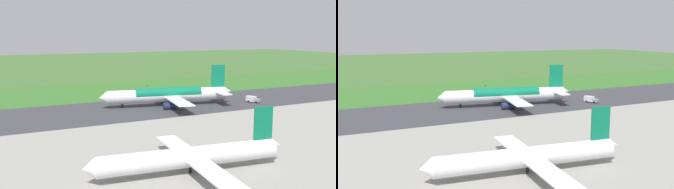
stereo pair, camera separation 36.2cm
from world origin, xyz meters
The scene contains 9 objects.
ground_plane centered at (0.00, 0.00, 0.00)m, with size 800.00×800.00×0.00m, color #3D662D.
runway_asphalt centered at (0.00, 0.00, 0.03)m, with size 600.00×40.67×0.06m, color #38383D.
apron_concrete centered at (0.00, 72.75, 0.03)m, with size 440.00×110.00×0.05m, color gray.
grass_verge_foreground centered at (0.00, -38.99, 0.02)m, with size 600.00×80.00×0.04m, color #346B27.
airliner_main centered at (-3.02, 0.07, 4.35)m, with size 53.83×44.32×15.88m.
airliner_parked_mid centered at (25.64, 68.51, 3.51)m, with size 44.06×36.13×12.86m.
service_truck_fuel centered at (-37.22, 9.30, 1.40)m, with size 4.52×6.20×2.65m.
no_stopping_sign centered at (-10.93, -40.05, 1.69)m, with size 0.60×0.10×2.87m.
traffic_cone_orange centered at (-5.77, -41.29, 0.28)m, with size 0.40×0.40×0.55m, color orange.
Camera 2 is at (63.12, 134.61, 28.67)m, focal length 41.05 mm.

